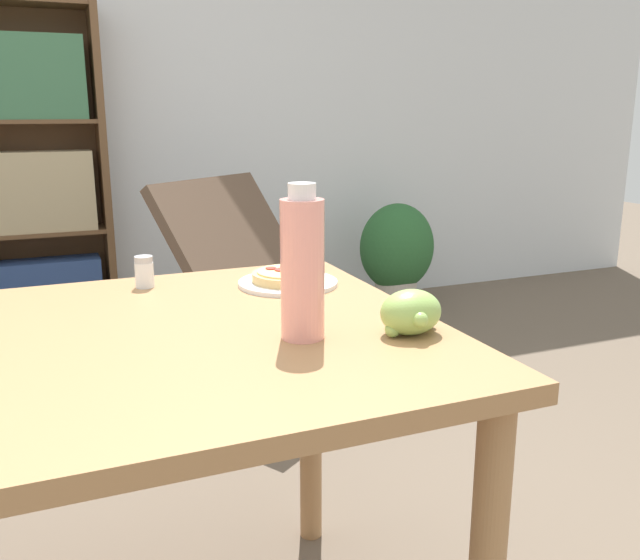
{
  "coord_description": "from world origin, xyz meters",
  "views": [
    {
      "loc": [
        -0.03,
        -1.18,
        1.16
      ],
      "look_at": [
        0.47,
        0.02,
        0.83
      ],
      "focal_mm": 38.0,
      "sensor_mm": 36.0,
      "label": 1
    }
  ],
  "objects": [
    {
      "name": "bookshelf",
      "position": [
        -0.03,
        2.47,
        0.79
      ],
      "size": [
        0.67,
        0.26,
        1.67
      ],
      "color": "brown",
      "rests_on": "ground_plane"
    },
    {
      "name": "potted_plant_floor",
      "position": [
        1.84,
        2.17,
        0.36
      ],
      "size": [
        0.44,
        0.37,
        0.65
      ],
      "color": "#BCB2A3",
      "rests_on": "ground_plane"
    },
    {
      "name": "wall_back",
      "position": [
        0.0,
        2.62,
        1.3
      ],
      "size": [
        8.0,
        0.05,
        2.6
      ],
      "color": "silver",
      "rests_on": "ground_plane"
    },
    {
      "name": "drink_bottle",
      "position": [
        0.38,
        -0.13,
        0.9
      ],
      "size": [
        0.08,
        0.08,
        0.27
      ],
      "color": "pink",
      "rests_on": "dining_table"
    },
    {
      "name": "pizza_on_plate",
      "position": [
        0.48,
        0.23,
        0.79
      ],
      "size": [
        0.23,
        0.23,
        0.04
      ],
      "color": "white",
      "rests_on": "dining_table"
    },
    {
      "name": "grape_bunch",
      "position": [
        0.56,
        -0.18,
        0.81
      ],
      "size": [
        0.12,
        0.1,
        0.08
      ],
      "color": "#93BC5B",
      "rests_on": "dining_table"
    },
    {
      "name": "lounge_chair_far",
      "position": [
        0.81,
        1.42,
        0.29
      ],
      "size": [
        0.92,
        0.99,
        0.88
      ],
      "rotation": [
        0.0,
        0.0,
        0.61
      ],
      "color": "slate",
      "rests_on": "ground_plane"
    },
    {
      "name": "dining_table",
      "position": [
        -0.04,
        -0.01,
        0.68
      ],
      "size": [
        1.38,
        0.9,
        0.77
      ],
      "color": "#A37549",
      "rests_on": "ground_plane"
    },
    {
      "name": "salt_shaker",
      "position": [
        0.18,
        0.34,
        0.81
      ],
      "size": [
        0.04,
        0.04,
        0.07
      ],
      "color": "white",
      "rests_on": "dining_table"
    }
  ]
}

